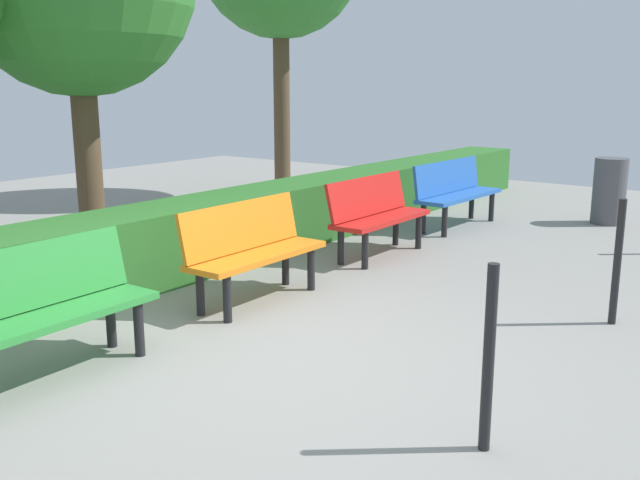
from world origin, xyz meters
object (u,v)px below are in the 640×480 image
bench_red (376,212)px  trash_bin (609,191)px  bench_orange (252,247)px  bench_green (33,307)px  bench_blue (455,190)px

bench_red → trash_bin: (-3.37, 1.55, -0.04)m
bench_red → bench_orange: size_ratio=1.01×
trash_bin → bench_green: bearing=-11.5°
bench_red → bench_green: size_ratio=0.90×
bench_orange → bench_blue: bearing=179.9°
bench_blue → bench_green: bench_blue is taller
bench_blue → bench_green: size_ratio=1.02×
bench_orange → bench_green: size_ratio=0.89×
bench_blue → trash_bin: trash_bin is taller
bench_green → bench_orange: bearing=178.9°
bench_orange → trash_bin: (-5.40, 1.53, -0.04)m
bench_red → bench_orange: (2.03, 0.02, -0.00)m
bench_blue → trash_bin: size_ratio=1.84×
bench_blue → bench_red: bearing=2.8°
bench_red → bench_orange: same height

